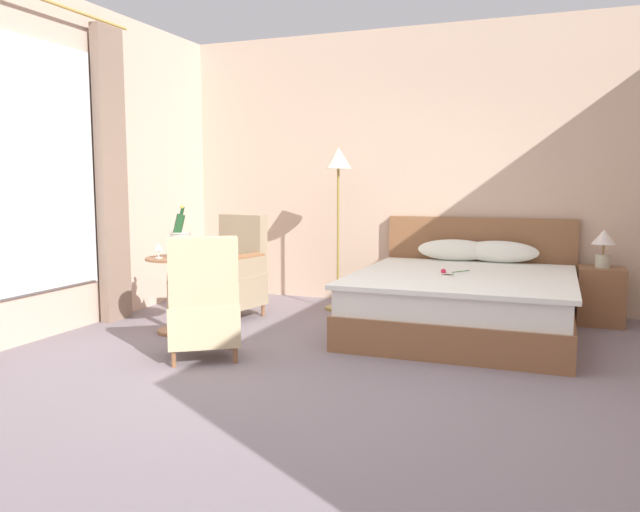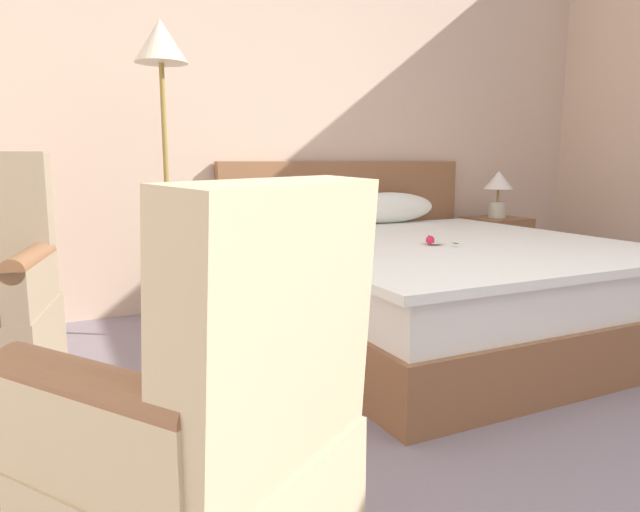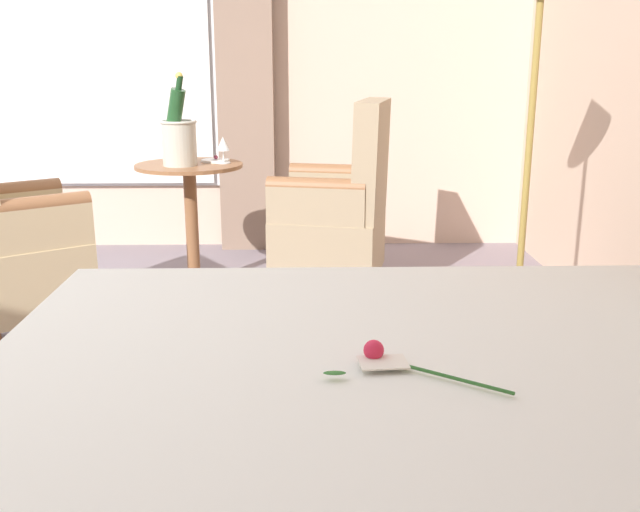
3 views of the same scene
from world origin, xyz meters
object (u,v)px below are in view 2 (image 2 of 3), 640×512
object	(u,v)px
nightstand	(495,252)
armchair_facing_bed	(216,456)
floor_lamp_brass	(162,85)
bed	(428,280)
bedside_lamp	(498,187)

from	to	relation	value
nightstand	armchair_facing_bed	xyz separation A→B (m)	(-2.96, -2.42, 0.15)
floor_lamp_brass	bed	bearing A→B (deg)	-19.21
bed	nightstand	xyz separation A→B (m)	(1.20, 0.73, -0.02)
nightstand	floor_lamp_brass	world-z (taller)	floor_lamp_brass
floor_lamp_brass	armchair_facing_bed	size ratio (longest dim) A/B	1.79
nightstand	bed	bearing A→B (deg)	-148.63
nightstand	armchair_facing_bed	world-z (taller)	armchair_facing_bed
bedside_lamp	armchair_facing_bed	size ratio (longest dim) A/B	0.38
nightstand	bedside_lamp	size ratio (longest dim) A/B	1.51
bedside_lamp	floor_lamp_brass	bearing A→B (deg)	-174.85
floor_lamp_brass	bedside_lamp	bearing A→B (deg)	5.15
bed	armchair_facing_bed	world-z (taller)	bed
bedside_lamp	armchair_facing_bed	xyz separation A→B (m)	(-2.96, -2.42, -0.37)
floor_lamp_brass	nightstand	bearing A→B (deg)	5.15
floor_lamp_brass	armchair_facing_bed	world-z (taller)	floor_lamp_brass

